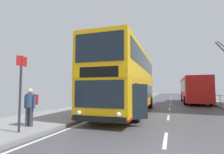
# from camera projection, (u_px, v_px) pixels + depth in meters

# --- Properties ---
(double_decker_bus_main) EXTENTS (3.38, 11.34, 4.37)m
(double_decker_bus_main) POSITION_uv_depth(u_px,v_px,m) (128.00, 81.00, 12.60)
(double_decker_bus_main) COLOR #F4B20F
(double_decker_bus_main) RESTS_ON ground
(background_bus_far_lane) EXTENTS (2.70, 11.00, 3.04)m
(background_bus_far_lane) POSITION_uv_depth(u_px,v_px,m) (193.00, 89.00, 21.55)
(background_bus_far_lane) COLOR red
(background_bus_far_lane) RESTS_ON ground
(pedestrian_railing_far_kerb) EXTENTS (0.05, 34.63, 1.00)m
(pedestrian_railing_far_kerb) POSITION_uv_depth(u_px,v_px,m) (214.00, 97.00, 18.78)
(pedestrian_railing_far_kerb) COLOR #236B4C
(pedestrian_railing_far_kerb) RESTS_ON ground
(pedestrian_with_backpack) EXTENTS (0.54, 0.53, 1.57)m
(pedestrian_with_backpack) POSITION_uv_depth(u_px,v_px,m) (30.00, 104.00, 7.35)
(pedestrian_with_backpack) COLOR #383842
(pedestrian_with_backpack) RESTS_ON ground
(bus_stop_sign_near) EXTENTS (0.08, 0.44, 2.77)m
(bus_stop_sign_near) POSITION_uv_depth(u_px,v_px,m) (21.00, 85.00, 6.34)
(bus_stop_sign_near) COLOR #2D2D33
(bus_stop_sign_near) RESTS_ON ground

